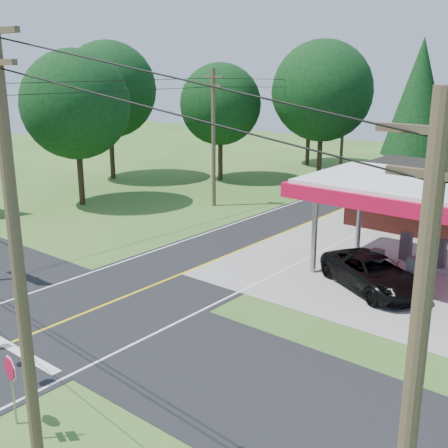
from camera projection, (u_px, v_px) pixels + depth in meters
The scene contains 13 objects.
ground at pixel (84, 314), 23.95m from camera, with size 120.00×120.00×0.00m, color #306222.
main_highway at pixel (84, 313), 23.95m from camera, with size 8.00×120.00×0.02m, color black.
cross_road at pixel (84, 313), 23.95m from camera, with size 70.00×7.00×0.02m, color black.
lane_center_yellow at pixel (84, 313), 23.94m from camera, with size 0.15×110.00×0.00m, color yellow.
gas_canopy at pixel (415, 194), 26.96m from camera, with size 10.60×7.40×4.88m.
utility_pole_near_right at pixel (18, 264), 12.54m from camera, with size 1.80×0.30×11.50m.
utility_pole_far_left at pixel (214, 136), 40.78m from camera, with size 1.80×0.30×10.00m.
utility_pole_right_b at pixel (411, 404), 8.68m from camera, with size 1.80×0.30×10.00m.
utility_pole_north at pixel (343, 125), 52.64m from camera, with size 0.30×0.30×9.50m.
treeline_backdrop at pixel (365, 105), 39.25m from camera, with size 70.27×51.59×13.30m.
suv_car at pixel (373, 273), 26.32m from camera, with size 5.81×5.81×1.61m, color black.
octagonal_stop_sign at pixel (11, 374), 16.15m from camera, with size 0.78×0.18×2.24m.
route_sign_post at pixel (32, 395), 15.54m from camera, with size 0.48×0.18×2.41m.
Camera 1 is at (18.56, -13.20, 10.26)m, focal length 45.00 mm.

